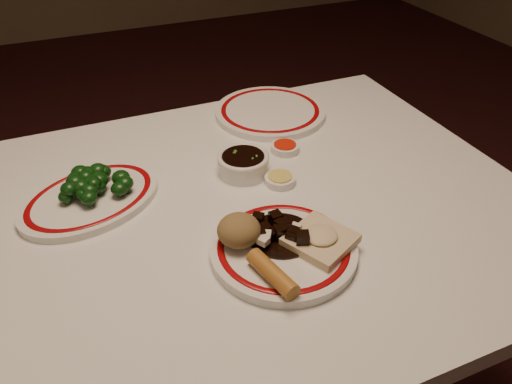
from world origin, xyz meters
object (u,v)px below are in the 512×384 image
Objects in this scene: rice_mound at (239,230)px; dining_table at (230,244)px; fried_wonton at (321,239)px; broccoli_plate at (90,198)px; main_plate at (283,249)px; soy_bowl at (243,164)px; broccoli_pile at (91,182)px; spring_roll at (272,273)px; stirfry_heap at (280,232)px.

dining_table is at bearing 79.07° from rice_mound.
fried_wonton reaches higher than broccoli_plate.
rice_mound reaches higher than dining_table.
broccoli_plate is at bearing 152.50° from dining_table.
rice_mound is 0.22× the size of broccoli_plate.
broccoli_plate is at bearing 135.48° from main_plate.
soy_bowl is at bearing 54.94° from dining_table.
rice_mound reaches higher than soy_bowl.
broccoli_pile is 0.31m from soy_bowl.
spring_roll reaches higher than fried_wonton.
main_plate is 2.23× the size of stirfry_heap.
dining_table is 0.25m from spring_roll.
main_plate is 0.40m from broccoli_pile.
soy_bowl is (0.08, 0.32, -0.01)m from spring_roll.
main_plate is 0.26m from soy_bowl.
dining_table is 0.19m from main_plate.
stirfry_heap is (0.07, -0.02, -0.02)m from rice_mound.
rice_mound reaches higher than main_plate.
spring_roll is at bearing -157.82° from fried_wonton.
main_plate is 1.97× the size of fried_wonton.
spring_roll is at bearing -55.93° from broccoli_plate.
broccoli_plate is (-0.29, 0.26, -0.02)m from stirfry_heap.
dining_table is 4.50× the size of main_plate.
main_plate is 0.03m from stirfry_heap.
main_plate is at bearing 38.99° from spring_roll.
soy_bowl is at bearing 62.88° from spring_roll.
fried_wonton is 1.13× the size of stirfry_heap.
main_plate is 3.57× the size of rice_mound.
main_plate is 0.78× the size of broccoli_plate.
spring_roll is at bearing -127.82° from main_plate.
spring_roll is 0.73× the size of broccoli_pile.
broccoli_pile is at bearing 149.78° from dining_table.
fried_wonton is (0.06, -0.02, 0.02)m from main_plate.
fried_wonton is at bearing -41.08° from broccoli_plate.
broccoli_plate reaches higher than dining_table.
broccoli_plate is 0.31m from soy_bowl.
broccoli_pile is (0.01, 0.01, 0.03)m from broccoli_plate.
dining_table is 0.17m from soy_bowl.
rice_mound is 0.62× the size of stirfry_heap.
broccoli_plate is at bearing 131.89° from rice_mound.
main_plate is 2.60× the size of spring_roll.
main_plate is at bearing -98.93° from stirfry_heap.
stirfry_heap reaches higher than fried_wonton.
stirfry_heap reaches higher than dining_table.
stirfry_heap is (0.05, -0.13, 0.12)m from dining_table.
broccoli_plate is (-0.22, 0.24, -0.04)m from rice_mound.
stirfry_heap is 0.35× the size of broccoli_plate.
broccoli_pile is (-0.23, 0.35, 0.01)m from spring_roll.
fried_wonton is at bearing -24.42° from rice_mound.
stirfry_heap is at bearing -70.31° from dining_table.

